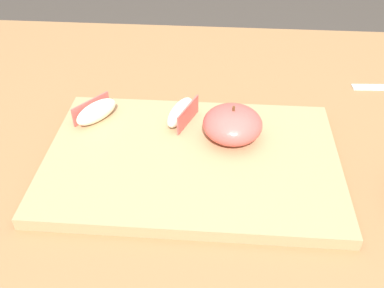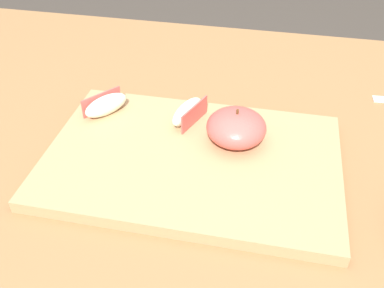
% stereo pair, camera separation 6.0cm
% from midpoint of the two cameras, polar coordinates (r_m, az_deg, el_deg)
% --- Properties ---
extents(dining_table, '(1.35, 0.82, 0.74)m').
position_cam_midpoint_polar(dining_table, '(0.74, 3.27, -5.51)').
color(dining_table, brown).
rests_on(dining_table, ground_plane).
extents(cutting_board, '(0.41, 0.27, 0.02)m').
position_cam_midpoint_polar(cutting_board, '(0.62, -2.78, -2.21)').
color(cutting_board, '#A37F56').
rests_on(cutting_board, dining_table).
extents(apple_half_skin_up, '(0.09, 0.09, 0.05)m').
position_cam_midpoint_polar(apple_half_skin_up, '(0.63, 2.62, 2.51)').
color(apple_half_skin_up, '#D14C47').
rests_on(apple_half_skin_up, cutting_board).
extents(apple_wedge_back, '(0.06, 0.07, 0.03)m').
position_cam_midpoint_polar(apple_wedge_back, '(0.69, -14.88, 4.04)').
color(apple_wedge_back, '#F4EACC').
rests_on(apple_wedge_back, cutting_board).
extents(apple_wedge_right, '(0.05, 0.08, 0.03)m').
position_cam_midpoint_polar(apple_wedge_right, '(0.67, -4.02, 4.05)').
color(apple_wedge_right, '#F4EACC').
rests_on(apple_wedge_right, cutting_board).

